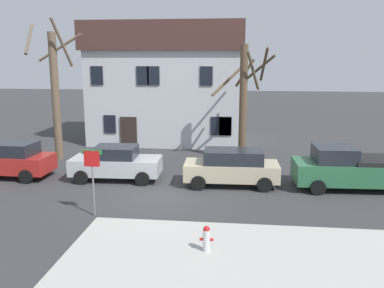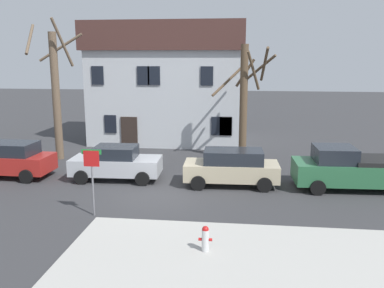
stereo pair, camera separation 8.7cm
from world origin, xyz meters
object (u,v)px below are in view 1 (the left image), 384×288
Objects in this scene: street_sign_pole at (92,170)px; car_beige_wagon at (232,167)px; fire_hydrant at (206,238)px; car_red_wagon at (6,159)px; tree_bare_mid at (244,98)px; pickup_truck_green at (354,169)px; tree_bare_near at (55,90)px; car_silver_sedan at (116,163)px; bicycle_leaning at (109,157)px; building_main at (168,82)px.

car_beige_wagon is at bearing 41.00° from street_sign_pole.
car_red_wagon is at bearing 145.63° from fire_hydrant.
car_red_wagon is (-11.89, -4.75, -2.77)m from tree_bare_mid.
pickup_truck_green is at bearing -43.43° from tree_bare_mid.
tree_bare_mid reaches higher than street_sign_pole.
tree_bare_near is 1.82× the size of car_beige_wagon.
fire_hydrant is at bearing -130.32° from pickup_truck_green.
tree_bare_mid is 1.51× the size of car_silver_sedan.
pickup_truck_green reaches higher than car_beige_wagon.
street_sign_pole is at bearing -58.75° from tree_bare_near.
pickup_truck_green is at bearing -0.03° from car_red_wagon.
bicycle_leaning is at bearing 165.07° from pickup_truck_green.
building_main is at bearing 132.99° from tree_bare_mid.
car_red_wagon is at bearing 179.37° from car_beige_wagon.
tree_bare_near is (-5.51, -6.53, -0.15)m from building_main.
building_main is at bearing 88.92° from street_sign_pole.
tree_bare_mid is 1.43× the size of car_red_wagon.
tree_bare_near is at bearing 168.69° from bicycle_leaning.
pickup_truck_green reaches higher than car_red_wagon.
street_sign_pole is (5.23, -8.62, -2.26)m from tree_bare_near.
building_main reaches higher than bicycle_leaning.
bicycle_leaning is at bearing -169.72° from tree_bare_mid.
car_red_wagon is (-6.48, -10.56, -3.30)m from building_main.
car_silver_sedan is at bearing 1.76° from car_red_wagon.
car_beige_wagon is 7.91m from bicycle_leaning.
tree_bare_near is 5.01m from bicycle_leaning.
fire_hydrant is at bearing -58.89° from bicycle_leaning.
fire_hydrant is (4.23, -17.88, -3.69)m from building_main.
car_silver_sedan reaches higher than bicycle_leaning.
car_red_wagon is 1.05× the size of car_beige_wagon.
tree_bare_mid reaches higher than fire_hydrant.
car_silver_sedan is 5.70m from car_beige_wagon.
pickup_truck_green is (11.28, -0.18, 0.11)m from car_silver_sedan.
car_silver_sedan is 4.90m from street_sign_pole.
building_main is 2.43× the size of car_beige_wagon.
car_red_wagon reaches higher than fire_hydrant.
street_sign_pole is 1.51× the size of bicycle_leaning.
car_beige_wagon is at bearing -65.54° from building_main.
building_main is at bearing 72.85° from bicycle_leaning.
building_main is at bearing 114.46° from car_beige_wagon.
car_red_wagon is at bearing -103.45° from tree_bare_near.
car_beige_wagon is 5.58m from pickup_truck_green.
car_beige_wagon is at bearing -96.48° from tree_bare_mid.
fire_hydrant is at bearing -34.37° from car_red_wagon.
building_main is 10.95m from car_silver_sedan.
bicycle_leaning is (-2.22, -7.19, -3.86)m from building_main.
tree_bare_mid is 3.89× the size of bicycle_leaning.
street_sign_pole is at bearing -76.34° from bicycle_leaning.
tree_bare_mid is at bearing 21.78° from car_red_wagon.
street_sign_pole reaches higher than car_silver_sedan.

